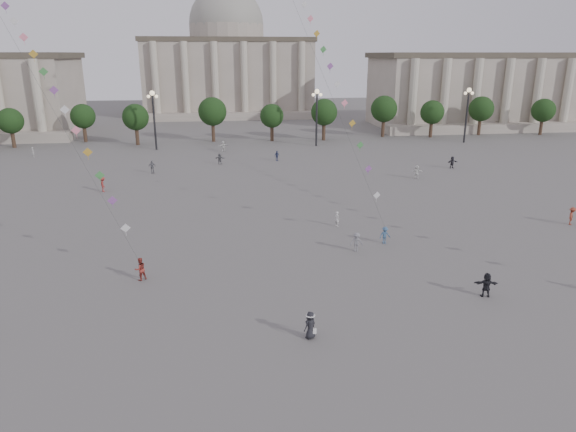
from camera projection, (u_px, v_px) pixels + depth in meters
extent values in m
plane|color=#5C5957|center=(287.00, 351.00, 30.50)|extent=(360.00, 360.00, 0.00)
cube|color=gray|center=(535.00, 91.00, 127.43)|extent=(80.00, 22.00, 16.00)
cube|color=#4A4236|center=(540.00, 55.00, 124.84)|extent=(81.60, 22.44, 1.20)
cube|color=gray|center=(564.00, 127.00, 117.26)|extent=(84.00, 4.00, 2.00)
cube|color=gray|center=(228.00, 79.00, 150.30)|extent=(46.00, 30.00, 20.00)
cube|color=#4A4236|center=(227.00, 40.00, 147.10)|extent=(46.92, 30.60, 1.20)
cube|color=gray|center=(231.00, 116.00, 136.95)|extent=(48.30, 4.00, 2.00)
cylinder|color=gray|center=(227.00, 33.00, 146.53)|extent=(21.00, 21.00, 5.00)
sphere|color=gray|center=(227.00, 24.00, 145.77)|extent=(21.00, 21.00, 21.00)
cylinder|color=#39281C|center=(16.00, 137.00, 98.28)|extent=(0.70, 0.70, 3.52)
sphere|color=black|center=(13.00, 117.00, 97.17)|extent=(5.12, 5.12, 5.12)
cylinder|color=#39281C|center=(82.00, 135.00, 99.82)|extent=(0.70, 0.70, 3.52)
sphere|color=black|center=(79.00, 116.00, 98.71)|extent=(5.12, 5.12, 5.12)
cylinder|color=#39281C|center=(145.00, 134.00, 101.35)|extent=(0.70, 0.70, 3.52)
sphere|color=black|center=(143.00, 115.00, 100.24)|extent=(5.12, 5.12, 5.12)
cylinder|color=#39281C|center=(206.00, 133.00, 102.89)|extent=(0.70, 0.70, 3.52)
sphere|color=black|center=(205.00, 114.00, 101.78)|extent=(5.12, 5.12, 5.12)
cylinder|color=#39281C|center=(266.00, 132.00, 104.43)|extent=(0.70, 0.70, 3.52)
sphere|color=black|center=(265.00, 113.00, 103.31)|extent=(5.12, 5.12, 5.12)
cylinder|color=#39281C|center=(323.00, 131.00, 105.96)|extent=(0.70, 0.70, 3.52)
sphere|color=black|center=(324.00, 113.00, 104.85)|extent=(5.12, 5.12, 5.12)
cylinder|color=#39281C|center=(379.00, 129.00, 107.50)|extent=(0.70, 0.70, 3.52)
sphere|color=black|center=(380.00, 112.00, 106.39)|extent=(5.12, 5.12, 5.12)
cylinder|color=#39281C|center=(434.00, 128.00, 109.03)|extent=(0.70, 0.70, 3.52)
sphere|color=black|center=(436.00, 111.00, 107.92)|extent=(5.12, 5.12, 5.12)
cylinder|color=#39281C|center=(487.00, 127.00, 110.57)|extent=(0.70, 0.70, 3.52)
sphere|color=black|center=(489.00, 110.00, 109.46)|extent=(5.12, 5.12, 5.12)
cylinder|color=#39281C|center=(539.00, 126.00, 112.10)|extent=(0.70, 0.70, 3.52)
sphere|color=black|center=(541.00, 109.00, 110.99)|extent=(5.12, 5.12, 5.12)
cylinder|color=#262628|center=(154.00, 122.00, 93.20)|extent=(0.36, 0.36, 10.00)
sphere|color=#FFE5B2|center=(152.00, 93.00, 91.63)|extent=(0.90, 0.90, 0.90)
sphere|color=#FFE5B2|center=(148.00, 97.00, 91.72)|extent=(0.60, 0.60, 0.60)
sphere|color=#FFE5B2|center=(156.00, 96.00, 91.90)|extent=(0.60, 0.60, 0.60)
cylinder|color=#262628|center=(317.00, 120.00, 97.04)|extent=(0.36, 0.36, 10.00)
sphere|color=#FFE5B2|center=(317.00, 91.00, 95.47)|extent=(0.90, 0.90, 0.90)
sphere|color=#FFE5B2|center=(313.00, 95.00, 95.56)|extent=(0.60, 0.60, 0.60)
sphere|color=#FFE5B2|center=(321.00, 95.00, 95.74)|extent=(0.60, 0.60, 0.60)
cylinder|color=#262628|center=(466.00, 117.00, 100.88)|extent=(0.36, 0.36, 10.00)
sphere|color=#FFE5B2|center=(469.00, 90.00, 99.31)|extent=(0.90, 0.90, 0.90)
sphere|color=#FFE5B2|center=(465.00, 93.00, 99.40)|extent=(0.60, 0.60, 0.60)
sphere|color=#FFE5B2|center=(472.00, 93.00, 99.58)|extent=(0.60, 0.60, 0.60)
imported|color=navy|center=(277.00, 156.00, 84.61)|extent=(1.05, 0.79, 1.65)
imported|color=black|center=(486.00, 285.00, 37.11)|extent=(1.78, 0.89, 1.84)
imported|color=silver|center=(223.00, 146.00, 92.71)|extent=(1.87, 1.17, 1.92)
imported|color=slate|center=(356.00, 242.00, 45.63)|extent=(1.22, 0.80, 1.76)
imported|color=white|center=(417.00, 172.00, 72.49)|extent=(1.86, 1.00, 1.92)
imported|color=brown|center=(572.00, 216.00, 52.82)|extent=(1.29, 1.38, 1.87)
imported|color=#242328|center=(452.00, 162.00, 79.02)|extent=(1.78, 0.88, 1.84)
imported|color=#B5B6B1|center=(33.00, 152.00, 87.64)|extent=(0.69, 0.74, 1.70)
imported|color=#5E5F63|center=(220.00, 159.00, 81.97)|extent=(1.69, 0.92, 1.74)
imported|color=silver|center=(337.00, 219.00, 52.38)|extent=(0.60, 0.68, 1.57)
imported|color=slate|center=(152.00, 167.00, 75.69)|extent=(1.19, 0.67, 1.92)
imported|color=maroon|center=(103.00, 184.00, 65.55)|extent=(1.11, 1.41, 1.91)
imported|color=maroon|center=(140.00, 269.00, 39.84)|extent=(1.13, 1.07, 1.84)
imported|color=#37577B|center=(385.00, 235.00, 47.60)|extent=(1.14, 0.76, 1.63)
imported|color=black|center=(310.00, 325.00, 31.65)|extent=(1.04, 0.97, 1.78)
cone|color=white|center=(310.00, 315.00, 31.43)|extent=(0.52, 0.52, 0.14)
cylinder|color=white|center=(310.00, 315.00, 31.44)|extent=(0.60, 0.60, 0.02)
cube|color=white|center=(315.00, 331.00, 31.64)|extent=(0.22, 0.10, 0.35)
cube|color=silver|center=(126.00, 228.00, 40.09)|extent=(0.76, 0.25, 0.76)
cube|color=#8D4F9E|center=(112.00, 200.00, 40.65)|extent=(0.76, 0.25, 0.76)
cube|color=#418E45|center=(100.00, 175.00, 41.26)|extent=(0.76, 0.25, 0.76)
cube|color=gold|center=(88.00, 152.00, 41.89)|extent=(0.76, 0.25, 0.76)
cube|color=pink|center=(76.00, 130.00, 42.55)|extent=(0.76, 0.25, 0.76)
cube|color=silver|center=(65.00, 110.00, 43.21)|extent=(0.76, 0.25, 0.76)
cube|color=#8D4F9E|center=(54.00, 90.00, 43.89)|extent=(0.76, 0.25, 0.76)
cube|color=#418E45|center=(43.00, 72.00, 44.58)|extent=(0.76, 0.25, 0.76)
cube|color=gold|center=(33.00, 54.00, 45.27)|extent=(0.76, 0.25, 0.76)
cube|color=pink|center=(24.00, 37.00, 45.98)|extent=(0.76, 0.25, 0.76)
cube|color=silver|center=(14.00, 21.00, 46.69)|extent=(0.76, 0.25, 0.76)
cube|color=#8D4F9E|center=(5.00, 6.00, 47.40)|extent=(0.76, 0.25, 0.76)
cylinder|color=#3F3F3F|center=(293.00, 0.00, 61.36)|extent=(0.02, 0.02, 63.17)
cube|color=silver|center=(377.00, 195.00, 48.15)|extent=(0.76, 0.25, 0.76)
cube|color=#8D4F9E|center=(368.00, 169.00, 49.07)|extent=(0.76, 0.25, 0.76)
cube|color=#418E45|center=(360.00, 145.00, 50.04)|extent=(0.76, 0.25, 0.76)
cube|color=gold|center=(352.00, 123.00, 51.04)|extent=(0.76, 0.25, 0.76)
cube|color=pink|center=(345.00, 103.00, 52.06)|extent=(0.76, 0.25, 0.76)
cube|color=silver|center=(337.00, 84.00, 53.10)|extent=(0.76, 0.25, 0.76)
cube|color=#8D4F9E|center=(330.00, 66.00, 54.15)|extent=(0.76, 0.25, 0.76)
cube|color=#418E45|center=(323.00, 49.00, 55.21)|extent=(0.76, 0.25, 0.76)
cube|color=gold|center=(317.00, 34.00, 56.28)|extent=(0.76, 0.25, 0.76)
cube|color=pink|center=(310.00, 19.00, 57.36)|extent=(0.76, 0.25, 0.76)
cube|color=silver|center=(304.00, 4.00, 58.45)|extent=(0.76, 0.25, 0.76)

